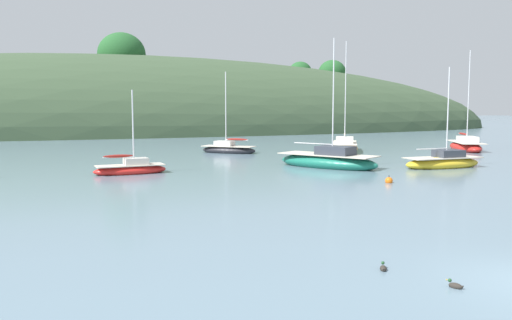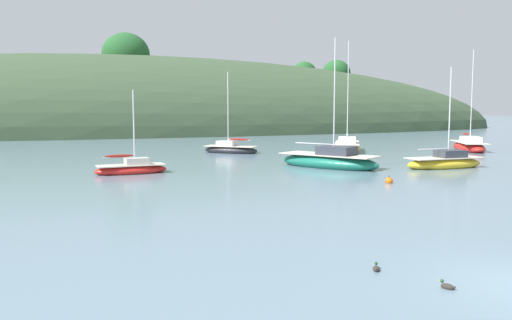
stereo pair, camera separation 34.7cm
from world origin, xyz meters
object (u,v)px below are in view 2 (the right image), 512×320
(duck_trailing, at_px, (447,286))
(duck_lead, at_px, (376,269))
(mooring_buoy_inner, at_px, (389,181))
(sailboat_teal_outer, at_px, (469,146))
(sailboat_red_portside, at_px, (445,163))
(sailboat_yellow_far, at_px, (132,169))
(sailboat_black_sloop, at_px, (347,147))
(sailboat_orange_cutter, at_px, (329,161))
(sailboat_white_near, at_px, (230,149))

(duck_trailing, bearing_deg, duck_lead, 114.71)
(mooring_buoy_inner, xyz_separation_m, duck_trailing, (-8.88, -15.50, -0.07))
(duck_trailing, xyz_separation_m, duck_lead, (-0.83, 1.80, 0.00))
(sailboat_teal_outer, relative_size, sailboat_red_portside, 1.37)
(sailboat_yellow_far, distance_m, duck_lead, 23.56)
(duck_lead, bearing_deg, mooring_buoy_inner, 54.69)
(sailboat_teal_outer, bearing_deg, duck_lead, -135.09)
(sailboat_black_sloop, xyz_separation_m, duck_lead, (-18.21, -33.35, -0.39))
(sailboat_black_sloop, distance_m, sailboat_yellow_far, 24.11)
(sailboat_teal_outer, relative_size, mooring_buoy_inner, 18.84)
(sailboat_orange_cutter, distance_m, mooring_buoy_inner, 8.27)
(duck_trailing, bearing_deg, sailboat_red_portside, 50.40)
(sailboat_white_near, bearing_deg, sailboat_black_sloop, -12.90)
(sailboat_black_sloop, height_order, duck_lead, sailboat_black_sloop)
(sailboat_white_near, xyz_separation_m, sailboat_yellow_far, (-10.73, -12.64, -0.04))
(sailboat_white_near, height_order, mooring_buoy_inner, sailboat_white_near)
(sailboat_orange_cutter, height_order, duck_trailing, sailboat_orange_cutter)
(sailboat_black_sloop, distance_m, duck_trailing, 39.21)
(duck_lead, bearing_deg, sailboat_white_near, 78.91)
(duck_trailing, height_order, duck_lead, same)
(sailboat_teal_outer, height_order, sailboat_white_near, sailboat_teal_outer)
(mooring_buoy_inner, bearing_deg, sailboat_yellow_far, 144.47)
(sailboat_yellow_far, xyz_separation_m, duck_lead, (3.69, -23.27, -0.26))
(sailboat_teal_outer, bearing_deg, sailboat_orange_cutter, -157.57)
(sailboat_teal_outer, bearing_deg, sailboat_red_portside, -137.49)
(sailboat_white_near, height_order, sailboat_black_sloop, sailboat_black_sloop)
(sailboat_yellow_far, height_order, duck_lead, sailboat_yellow_far)
(sailboat_white_near, distance_m, sailboat_orange_cutter, 14.32)
(sailboat_white_near, distance_m, sailboat_black_sloop, 11.46)
(sailboat_red_portside, xyz_separation_m, mooring_buoy_inner, (-8.23, -5.18, -0.25))
(sailboat_red_portside, bearing_deg, sailboat_yellow_far, 168.53)
(sailboat_teal_outer, distance_m, duck_trailing, 43.57)
(sailboat_teal_outer, xyz_separation_m, mooring_buoy_inner, (-20.64, -16.55, -0.32))
(sailboat_black_sloop, bearing_deg, sailboat_orange_cutter, -125.00)
(sailboat_black_sloop, bearing_deg, duck_trailing, -116.31)
(sailboat_black_sloop, distance_m, mooring_buoy_inner, 21.41)
(sailboat_black_sloop, xyz_separation_m, sailboat_yellow_far, (-21.90, -10.08, -0.13))
(sailboat_red_portside, height_order, duck_trailing, sailboat_red_portside)
(duck_trailing, distance_m, duck_lead, 1.98)
(sailboat_red_portside, relative_size, duck_trailing, 18.10)
(sailboat_orange_cutter, relative_size, mooring_buoy_inner, 17.58)
(sailboat_teal_outer, height_order, duck_lead, sailboat_teal_outer)
(sailboat_teal_outer, relative_size, duck_lead, 25.21)
(sailboat_red_portside, xyz_separation_m, sailboat_black_sloop, (0.27, 14.47, 0.07))
(sailboat_white_near, xyz_separation_m, sailboat_orange_cutter, (3.18, -13.96, 0.10))
(sailboat_black_sloop, height_order, duck_trailing, sailboat_black_sloop)
(sailboat_yellow_far, bearing_deg, duck_lead, -80.99)
(sailboat_red_portside, xyz_separation_m, duck_lead, (-17.94, -18.88, -0.32))
(duck_trailing, bearing_deg, sailboat_white_near, 80.64)
(sailboat_red_portside, bearing_deg, sailboat_teal_outer, 42.51)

